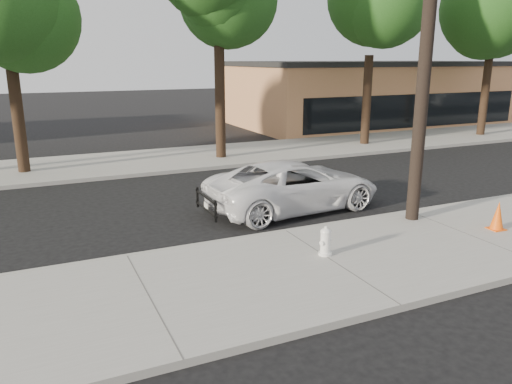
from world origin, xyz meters
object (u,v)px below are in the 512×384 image
utility_pole (426,46)px  fire_hydrant (325,242)px  traffic_cone (498,216)px  police_cruiser (294,185)px

utility_pole → fire_hydrant: bearing=-160.9°
utility_pole → traffic_cone: 4.69m
utility_pole → traffic_cone: bearing=-49.5°
utility_pole → traffic_cone: utility_pole is taller
fire_hydrant → traffic_cone: bearing=-26.3°
fire_hydrant → police_cruiser: bearing=49.1°
fire_hydrant → utility_pole: bearing=-3.1°
utility_pole → police_cruiser: (-2.27, 2.56, -3.96)m
police_cruiser → traffic_cone: bearing=-143.7°
police_cruiser → utility_pole: bearing=-143.3°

